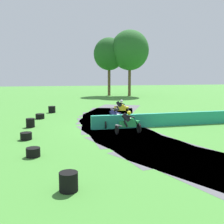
% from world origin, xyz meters
% --- Properties ---
extents(ground_plane, '(120.00, 120.00, 0.00)m').
position_xyz_m(ground_plane, '(0.00, 0.00, 0.00)').
color(ground_plane, '#428433').
extents(track_asphalt, '(9.09, 27.33, 0.01)m').
position_xyz_m(track_asphalt, '(0.93, 0.04, 0.00)').
color(track_asphalt, '#515156').
rests_on(track_asphalt, ground).
extents(safety_barrier, '(15.08, 0.98, 0.90)m').
position_xyz_m(safety_barrier, '(5.87, 0.27, 0.45)').
color(safety_barrier, '#239375').
rests_on(safety_barrier, ground).
extents(motorcycle_lead_yellow, '(1.72, 1.02, 1.43)m').
position_xyz_m(motorcycle_lead_yellow, '(1.61, 5.40, 0.64)').
color(motorcycle_lead_yellow, black).
rests_on(motorcycle_lead_yellow, ground).
extents(motorcycle_chase_white, '(1.68, 0.87, 1.43)m').
position_xyz_m(motorcycle_chase_white, '(0.02, 0.15, 0.64)').
color(motorcycle_chase_white, black).
rests_on(motorcycle_chase_white, ground).
extents(motorcycle_trailing_green, '(1.68, 0.83, 1.43)m').
position_xyz_m(motorcycle_trailing_green, '(0.44, -1.59, 0.65)').
color(motorcycle_trailing_green, black).
rests_on(motorcycle_trailing_green, ground).
extents(tire_stack_near, '(0.64, 0.64, 0.60)m').
position_xyz_m(tire_stack_near, '(-4.23, 8.17, 0.30)').
color(tire_stack_near, black).
rests_on(tire_stack_near, ground).
extents(tire_stack_mid_a, '(0.69, 0.69, 0.40)m').
position_xyz_m(tire_stack_mid_a, '(-5.12, 4.95, 0.20)').
color(tire_stack_mid_a, black).
rests_on(tire_stack_mid_a, ground).
extents(tire_stack_mid_b, '(0.57, 0.57, 0.60)m').
position_xyz_m(tire_stack_mid_b, '(-5.56, 1.52, 0.30)').
color(tire_stack_mid_b, black).
rests_on(tire_stack_mid_b, ground).
extents(tire_stack_far, '(0.63, 0.63, 0.40)m').
position_xyz_m(tire_stack_far, '(-5.49, -2.01, 0.20)').
color(tire_stack_far, black).
rests_on(tire_stack_far, ground).
extents(tire_stack_extra_a, '(0.61, 0.61, 0.40)m').
position_xyz_m(tire_stack_extra_a, '(-4.87, -5.30, 0.20)').
color(tire_stack_extra_a, black).
rests_on(tire_stack_extra_a, ground).
extents(tire_stack_extra_b, '(0.59, 0.59, 0.60)m').
position_xyz_m(tire_stack_extra_b, '(-3.51, -9.15, 0.30)').
color(tire_stack_extra_b, black).
rests_on(tire_stack_extra_b, ground).
extents(tree_far_left, '(5.89, 5.89, 10.19)m').
position_xyz_m(tree_far_left, '(7.57, 24.65, 7.08)').
color(tree_far_left, brown).
rests_on(tree_far_left, ground).
extents(tree_far_right, '(4.84, 4.84, 9.10)m').
position_xyz_m(tree_far_right, '(4.54, 25.88, 6.53)').
color(tree_far_right, brown).
rests_on(tree_far_right, ground).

